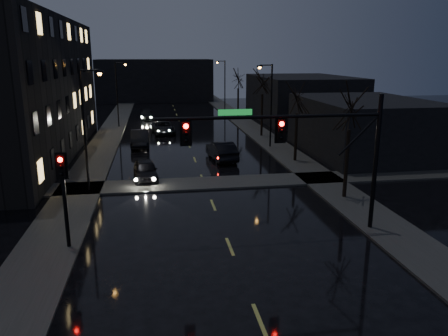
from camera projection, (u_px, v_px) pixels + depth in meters
name	position (u px, v px, depth m)	size (l,w,h in m)	color
sidewalk_left	(105.00, 142.00, 45.21)	(3.00, 140.00, 0.12)	#2D2D2B
sidewalk_right	(264.00, 137.00, 47.79)	(3.00, 140.00, 0.12)	#2D2D2B
sidewalk_cross	(205.00, 183.00, 30.73)	(40.00, 3.00, 0.12)	#2D2D2B
commercial_right_near	(364.00, 127.00, 39.64)	(10.00, 14.00, 5.00)	black
commercial_right_far	(301.00, 98.00, 60.77)	(12.00, 18.00, 6.00)	black
far_block	(155.00, 80.00, 86.17)	(22.00, 10.00, 8.00)	black
signal_mast	(305.00, 140.00, 21.02)	(11.11, 0.41, 7.00)	black
signal_pole_left	(63.00, 187.00, 19.76)	(0.35, 0.41, 4.53)	black
tree_near	(351.00, 100.00, 26.16)	(3.52, 3.52, 8.08)	black
tree_mid_a	(298.00, 93.00, 35.81)	(3.30, 3.30, 7.58)	black
tree_mid_b	(263.00, 76.00, 47.09)	(3.74, 3.74, 8.59)	black
tree_far	(238.00, 75.00, 60.61)	(3.43, 3.43, 7.88)	black
streetlight_l_near	(87.00, 120.00, 27.92)	(1.53, 0.28, 8.00)	black
streetlight_l_far	(119.00, 89.00, 53.73)	(1.53, 0.28, 8.00)	black
streetlight_r_mid	(269.00, 99.00, 41.69)	(1.53, 0.28, 8.00)	black
streetlight_r_far	(224.00, 82.00, 68.46)	(1.53, 0.28, 8.00)	black
oncoming_car_a	(145.00, 170.00, 31.63)	(1.68, 4.17, 1.42)	black
oncoming_car_b	(140.00, 138.00, 43.14)	(1.74, 4.98, 1.64)	black
oncoming_car_c	(163.00, 127.00, 50.41)	(2.35, 5.09, 1.41)	black
oncoming_car_d	(147.00, 115.00, 61.22)	(1.84, 4.53, 1.32)	black
lead_car	(222.00, 151.00, 37.64)	(1.74, 4.98, 1.64)	black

